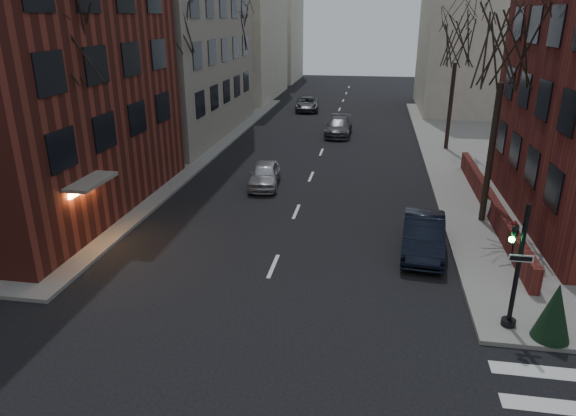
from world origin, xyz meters
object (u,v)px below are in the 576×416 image
object	(u,v)px
sandwich_board	(489,209)
tree_left_a	(61,34)
tree_left_b	(173,19)
car_lane_silver	(265,175)
streetlamp_near	(164,108)
tree_left_c	(234,29)
tree_right_a	(507,44)
parked_sedan	(423,235)
traffic_signal	(515,274)
tree_right_b	(458,40)
car_lane_far	(307,104)
streetlamp_far	(248,72)
evergreen_shrub	(555,311)
car_lane_gray	(339,127)

from	to	relation	value
sandwich_board	tree_left_a	bearing A→B (deg)	173.10
tree_left_a	tree_left_b	bearing A→B (deg)	90.00
car_lane_silver	streetlamp_near	bearing A→B (deg)	171.64
tree_left_c	tree_right_a	distance (m)	28.17
parked_sedan	streetlamp_near	bearing A→B (deg)	155.60
traffic_signal	tree_right_b	distance (m)	23.71
streetlamp_near	car_lane_far	distance (m)	25.49
traffic_signal	streetlamp_far	world-z (taller)	streetlamp_far
tree_right_b	car_lane_silver	world-z (taller)	tree_right_b
car_lane_far	evergreen_shrub	xyz separation A→B (m)	(12.28, -38.25, 0.38)
streetlamp_near	evergreen_shrub	size ratio (longest dim) A/B	3.47
car_lane_silver	tree_left_b	bearing A→B (deg)	140.59
car_lane_silver	car_lane_gray	xyz separation A→B (m)	(3.19, 13.94, 0.02)
traffic_signal	evergreen_shrub	size ratio (longest dim) A/B	2.21
car_lane_silver	evergreen_shrub	distance (m)	17.51
tree_right_b	traffic_signal	bearing A→B (deg)	-92.15
streetlamp_far	car_lane_silver	xyz separation A→B (m)	(5.81, -20.26, -3.55)
tree_right_a	car_lane_silver	size ratio (longest dim) A/B	2.42
streetlamp_near	car_lane_gray	bearing A→B (deg)	56.66
tree_left_a	sandwich_board	bearing A→B (deg)	13.42
tree_left_b	parked_sedan	size ratio (longest dim) A/B	2.33
parked_sedan	evergreen_shrub	bearing A→B (deg)	-55.79
tree_right_b	streetlamp_near	distance (m)	20.01
streetlamp_far	evergreen_shrub	size ratio (longest dim) A/B	3.47
streetlamp_far	sandwich_board	world-z (taller)	streetlamp_far
streetlamp_far	car_lane_far	bearing A→B (deg)	43.67
tree_right_a	streetlamp_near	bearing A→B (deg)	166.76
streetlamp_far	tree_left_c	bearing A→B (deg)	-106.70
traffic_signal	car_lane_silver	distance (m)	16.45
traffic_signal	tree_left_a	distance (m)	18.66
tree_left_c	car_lane_silver	xyz separation A→B (m)	(6.41, -18.26, -7.34)
tree_left_c	car_lane_gray	bearing A→B (deg)	-24.24
tree_left_b	evergreen_shrub	size ratio (longest dim) A/B	5.96
tree_right_a	tree_right_b	world-z (taller)	tree_right_a
tree_left_c	car_lane_far	bearing A→B (deg)	50.44
sandwich_board	tree_left_b	bearing A→B (deg)	136.42
car_lane_gray	car_lane_far	xyz separation A→B (m)	(-4.02, 11.07, -0.03)
car_lane_far	car_lane_silver	bearing A→B (deg)	-93.84
traffic_signal	car_lane_gray	xyz separation A→B (m)	(-7.14, 26.68, -1.20)
traffic_signal	parked_sedan	xyz separation A→B (m)	(-2.14, 5.25, -1.14)
sandwich_board	streetlamp_far	bearing A→B (deg)	105.88
tree_left_b	car_lane_silver	size ratio (longest dim) A/B	2.69
tree_left_a	car_lane_gray	world-z (taller)	tree_left_a
parked_sedan	car_lane_gray	distance (m)	22.01
tree_left_b	tree_right_b	distance (m)	18.64
tree_right_a	evergreen_shrub	size ratio (longest dim) A/B	5.36
parked_sedan	traffic_signal	bearing A→B (deg)	-63.19
tree_left_c	car_lane_silver	bearing A→B (deg)	-70.66
traffic_signal	parked_sedan	distance (m)	5.78
traffic_signal	sandwich_board	bearing A→B (deg)	82.53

